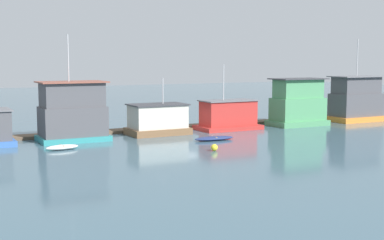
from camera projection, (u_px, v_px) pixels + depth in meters
ground_plane at (188, 132)px, 55.80m from camera, size 200.00×200.00×0.00m
dock_walkway at (174, 127)px, 58.68m from camera, size 59.60×2.12×0.30m
houseboat_teal at (73, 113)px, 49.84m from camera, size 6.34×4.16×9.88m
houseboat_brown at (158, 120)px, 54.23m from camera, size 6.06×3.87×5.73m
houseboat_red at (228, 116)px, 58.00m from camera, size 6.87×3.81×7.06m
houseboat_green at (298, 104)px, 61.48m from camera, size 6.61×3.79×5.43m
houseboat_orange at (356, 100)px, 65.97m from camera, size 6.91×4.04×10.03m
dinghy_white at (62, 147)px, 45.07m from camera, size 2.90×1.45×0.41m
dinghy_navy at (214, 138)px, 50.31m from camera, size 4.04×1.51×0.38m
mooring_post_centre at (288, 116)px, 64.15m from camera, size 0.27×0.27×1.68m
buoy_yellow at (214, 147)px, 44.43m from camera, size 0.58×0.58×0.58m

